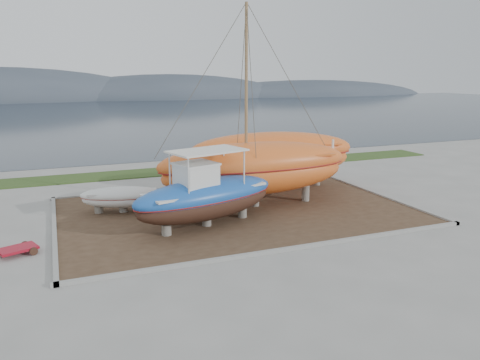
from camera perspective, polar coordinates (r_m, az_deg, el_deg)
name	(u,v)px	position (r m, az deg, el deg)	size (l,w,h in m)	color
ground	(269,235)	(21.54, 3.53, -6.67)	(140.00, 140.00, 0.00)	gray
dirt_patch	(237,211)	(25.03, -0.39, -3.77)	(18.00, 12.00, 0.06)	#422D1E
curb_frame	(237,210)	(25.01, -0.39, -3.67)	(18.60, 12.60, 0.15)	gray
grass_strip	(181,170)	(35.66, -7.15, 1.20)	(44.00, 3.00, 0.08)	#284219
sea	(104,114)	(89.05, -16.23, 7.73)	(260.00, 100.00, 0.04)	black
mountain_ridge	(84,99)	(143.77, -18.53, 9.35)	(200.00, 36.00, 20.00)	#333D49
blue_caique	(206,189)	(22.11, -4.15, -1.05)	(7.59, 2.37, 3.66)	#1C55B0
white_dinghy	(123,200)	(25.31, -14.09, -2.37)	(4.35, 1.63, 1.31)	silver
orange_sailboat	(256,109)	(24.91, 1.95, 8.66)	(10.79, 3.18, 10.61)	#D95E21
orange_bare_hull	(272,161)	(29.72, 3.97, 2.36)	(10.54, 3.16, 3.46)	#D95E21
red_trailer	(18,251)	(21.21, -25.45, -7.83)	(2.16, 1.08, 0.31)	#A61223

